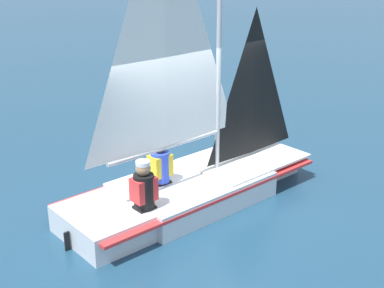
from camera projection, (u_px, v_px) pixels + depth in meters
The scene contains 4 objects.
ground_plane at pixel (192, 201), 8.94m from camera, with size 260.00×260.00×0.00m, color navy.
sailboat_main at pixel (190, 167), 8.69m from camera, with size 4.26×4.15×4.97m.
sailor_helm at pixel (160, 171), 8.54m from camera, with size 0.43×0.42×1.16m.
sailor_crew at pixel (144, 195), 7.73m from camera, with size 0.43×0.42×1.16m.
Camera 1 is at (-7.95, -0.77, 4.12)m, focal length 50.00 mm.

